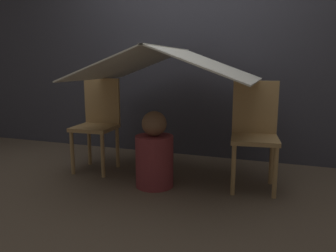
% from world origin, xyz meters
% --- Properties ---
extents(ground_plane, '(8.80, 8.80, 0.00)m').
position_xyz_m(ground_plane, '(0.00, 0.00, 0.00)').
color(ground_plane, brown).
extents(wall_back, '(7.00, 0.05, 2.50)m').
position_xyz_m(wall_back, '(0.00, 1.00, 1.25)').
color(wall_back, '#3D3D47').
rests_on(wall_back, ground_plane).
extents(chair_left, '(0.39, 0.39, 0.89)m').
position_xyz_m(chair_left, '(-0.75, 0.20, 0.49)').
color(chair_left, tan).
rests_on(chair_left, ground_plane).
extents(chair_right, '(0.42, 0.42, 0.89)m').
position_xyz_m(chair_right, '(0.74, 0.20, 0.49)').
color(chair_right, tan).
rests_on(chair_right, ground_plane).
extents(sheet_canopy, '(1.50, 1.14, 0.28)m').
position_xyz_m(sheet_canopy, '(0.00, 0.13, 1.03)').
color(sheet_canopy, silver).
extents(person_front, '(0.32, 0.32, 0.65)m').
position_xyz_m(person_front, '(-0.05, -0.07, 0.27)').
color(person_front, maroon).
rests_on(person_front, ground_plane).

